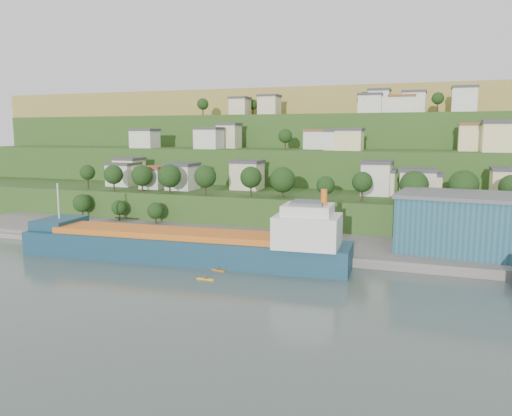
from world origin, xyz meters
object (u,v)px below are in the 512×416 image
at_px(cargo_ship_near, 191,247).
at_px(kayak_orange, 218,270).
at_px(caravan, 78,228).
at_px(warehouse, 472,223).

bearing_deg(cargo_ship_near, kayak_orange, -34.34).
bearing_deg(caravan, kayak_orange, -12.61).
distance_m(cargo_ship_near, caravan, 41.22).
relative_size(warehouse, caravan, 5.32).
bearing_deg(kayak_orange, cargo_ship_near, 162.47).
relative_size(caravan, kayak_orange, 1.83).
relative_size(warehouse, kayak_orange, 9.71).
height_order(cargo_ship_near, kayak_orange, cargo_ship_near).
bearing_deg(caravan, warehouse, 11.99).
xyz_separation_m(warehouse, caravan, (-97.03, -8.96, -5.80)).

